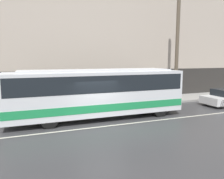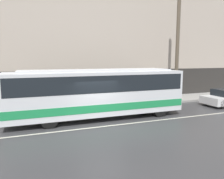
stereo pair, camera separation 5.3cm
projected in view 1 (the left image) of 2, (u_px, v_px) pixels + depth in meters
ground_plane at (100, 127)px, 12.12m from camera, size 60.00×60.00×0.00m
sidewalk at (79, 106)px, 17.25m from camera, size 60.00×3.10×0.17m
building_facade at (73, 24)px, 17.92m from camera, size 60.00×0.35×13.69m
lane_stripe at (100, 127)px, 12.12m from camera, size 54.00×0.14×0.01m
transit_bus at (98, 91)px, 13.74m from camera, size 11.00×2.50×3.10m
utility_pole_near at (177, 49)px, 19.06m from camera, size 0.31×0.31×8.83m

